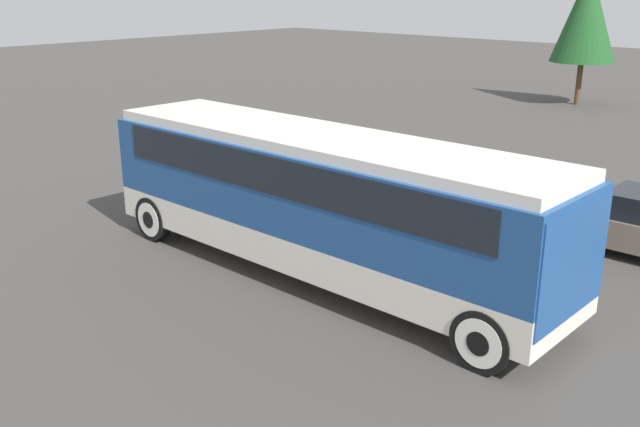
{
  "coord_description": "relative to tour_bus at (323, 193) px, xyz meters",
  "views": [
    {
      "loc": [
        9.75,
        -10.55,
        6.12
      ],
      "look_at": [
        0.0,
        0.0,
        1.4
      ],
      "focal_mm": 40.0,
      "sensor_mm": 36.0,
      "label": 1
    }
  ],
  "objects": [
    {
      "name": "tour_bus",
      "position": [
        0.0,
        0.0,
        0.0
      ],
      "size": [
        11.13,
        2.65,
        3.12
      ],
      "color": "silver",
      "rests_on": "ground_plane"
    },
    {
      "name": "tree_left",
      "position": [
        -5.54,
        25.45,
        2.6
      ],
      "size": [
        3.19,
        3.19,
        6.83
      ],
      "color": "brown",
      "rests_on": "ground_plane"
    },
    {
      "name": "parked_car_mid",
      "position": [
        -4.77,
        6.13,
        -1.18
      ],
      "size": [
        4.03,
        1.81,
        1.4
      ],
      "color": "silver",
      "rests_on": "ground_plane"
    },
    {
      "name": "ground_plane",
      "position": [
        -0.1,
        0.0,
        -1.89
      ],
      "size": [
        120.0,
        120.0,
        0.0
      ],
      "primitive_type": "plane",
      "color": "#423F3D"
    }
  ]
}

